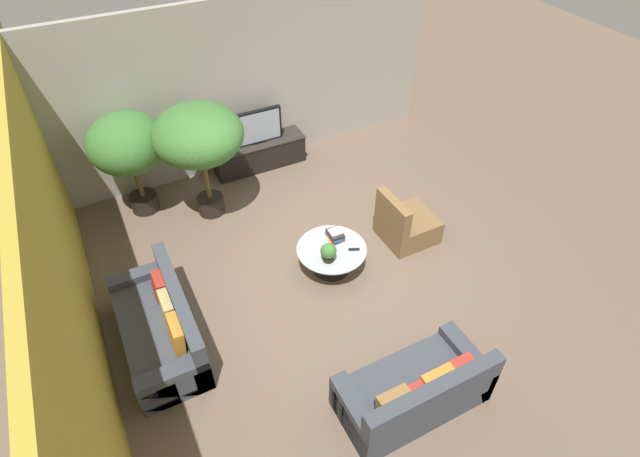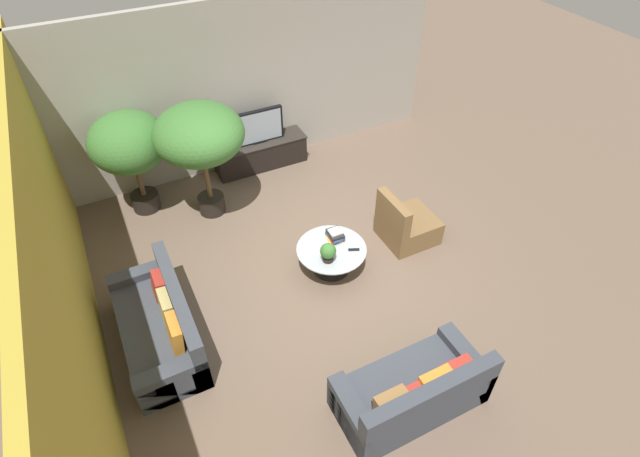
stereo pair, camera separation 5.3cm
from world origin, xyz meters
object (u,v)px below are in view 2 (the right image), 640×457
object	(u,v)px
television	(258,127)
couch_by_wall	(161,326)
coffee_table	(331,254)
couch_near_entry	(413,392)
potted_palm_tall	(129,145)
potted_plant_tabletop	(328,252)
media_console	(260,153)
armchair_wicker	(406,225)
potted_palm_corner	(199,137)

from	to	relation	value
television	couch_by_wall	distance (m)	4.13
coffee_table	couch_by_wall	size ratio (longest dim) A/B	0.54
couch_near_entry	potted_palm_tall	bearing A→B (deg)	-68.84
couch_by_wall	potted_plant_tabletop	world-z (taller)	couch_by_wall
media_console	armchair_wicker	bearing A→B (deg)	-66.21
coffee_table	armchair_wicker	distance (m)	1.35
potted_plant_tabletop	armchair_wicker	bearing A→B (deg)	9.14
coffee_table	potted_plant_tabletop	distance (m)	0.37
media_console	potted_palm_corner	size ratio (longest dim) A/B	0.89
potted_palm_corner	potted_plant_tabletop	world-z (taller)	potted_palm_corner
television	coffee_table	world-z (taller)	television
armchair_wicker	potted_palm_tall	size ratio (longest dim) A/B	0.49
couch_by_wall	coffee_table	bearing A→B (deg)	94.09
television	couch_by_wall	world-z (taller)	television
media_console	television	size ratio (longest dim) A/B	1.84
media_console	couch_by_wall	world-z (taller)	couch_by_wall
couch_by_wall	potted_palm_tall	xyz separation A→B (m)	(0.39, 2.86, 0.96)
couch_by_wall	media_console	bearing A→B (deg)	140.48
media_console	television	distance (m)	0.56
television	couch_near_entry	distance (m)	5.39
media_console	couch_near_entry	xyz separation A→B (m)	(-0.26, -5.36, 0.02)
coffee_table	potted_palm_tall	xyz separation A→B (m)	(-2.16, 2.67, 0.97)
coffee_table	potted_palm_corner	world-z (taller)	potted_palm_corner
potted_palm_tall	potted_plant_tabletop	size ratio (longest dim) A/B	5.98
coffee_table	potted_palm_tall	distance (m)	3.57
media_console	armchair_wicker	size ratio (longest dim) A/B	2.01
television	armchair_wicker	bearing A→B (deg)	-66.19
couch_by_wall	armchair_wicker	world-z (taller)	armchair_wicker
television	potted_plant_tabletop	world-z (taller)	television
couch_near_entry	television	bearing A→B (deg)	-92.75
potted_palm_tall	potted_palm_corner	world-z (taller)	potted_palm_corner
media_console	couch_near_entry	size ratio (longest dim) A/B	1.01
potted_palm_corner	coffee_table	bearing A→B (deg)	-60.61
couch_near_entry	couch_by_wall	bearing A→B (deg)	-43.15
potted_palm_tall	potted_plant_tabletop	distance (m)	3.56
media_console	couch_near_entry	distance (m)	5.36
television	couch_near_entry	xyz separation A→B (m)	(-0.26, -5.35, -0.54)
couch_near_entry	armchair_wicker	size ratio (longest dim) A/B	1.99
media_console	potted_palm_corner	distance (m)	1.92
potted_palm_corner	potted_plant_tabletop	distance (m)	2.65
potted_palm_corner	couch_near_entry	bearing A→B (deg)	-77.66
couch_by_wall	potted_palm_corner	bearing A→B (deg)	148.98
armchair_wicker	potted_plant_tabletop	distance (m)	1.54
television	potted_palm_tall	world-z (taller)	potted_palm_tall
media_console	coffee_table	world-z (taller)	media_console
coffee_table	potted_palm_tall	size ratio (longest dim) A/B	0.58
television	potted_plant_tabletop	size ratio (longest dim) A/B	3.18
television	potted_palm_corner	xyz separation A→B (m)	(-1.24, -0.88, 0.62)
potted_palm_tall	potted_plant_tabletop	xyz separation A→B (m)	(2.00, -2.86, -0.69)
coffee_table	armchair_wicker	bearing A→B (deg)	2.32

